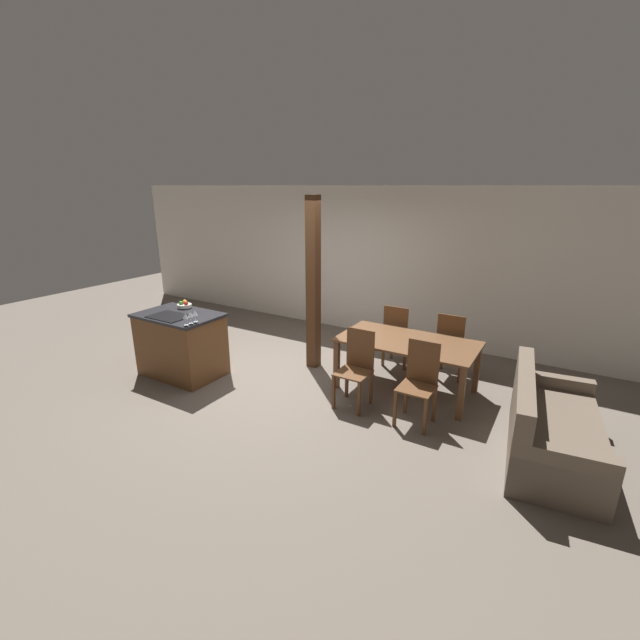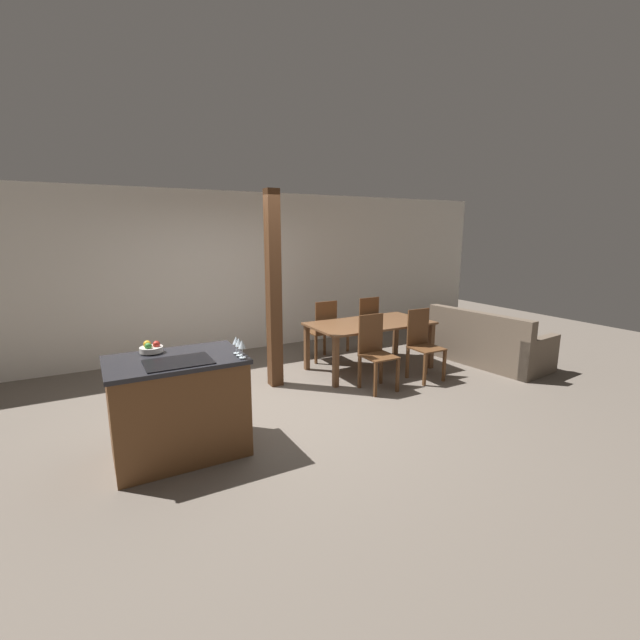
{
  "view_description": "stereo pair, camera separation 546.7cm",
  "coord_description": "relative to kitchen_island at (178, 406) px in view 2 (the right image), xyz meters",
  "views": [
    {
      "loc": [
        3.47,
        -4.54,
        2.7
      ],
      "look_at": [
        0.6,
        0.2,
        0.95
      ],
      "focal_mm": 24.0,
      "sensor_mm": 36.0,
      "label": 1
    },
    {
      "loc": [
        -1.96,
        -4.44,
        2.06
      ],
      "look_at": [
        0.6,
        0.2,
        0.95
      ],
      "focal_mm": 24.0,
      "sensor_mm": 36.0,
      "label": 2
    }
  ],
  "objects": [
    {
      "name": "kitchen_island",
      "position": [
        0.0,
        0.0,
        0.0
      ],
      "size": [
        1.2,
        0.8,
        0.94
      ],
      "color": "brown",
      "rests_on": "ground_plane"
    },
    {
      "name": "wine_glass_far",
      "position": [
        0.52,
        -0.16,
        0.59
      ],
      "size": [
        0.07,
        0.07,
        0.16
      ],
      "color": "silver",
      "rests_on": "kitchen_island"
    },
    {
      "name": "timber_post",
      "position": [
        1.5,
        1.26,
        0.82
      ],
      "size": [
        0.17,
        0.17,
        2.58
      ],
      "color": "#4C2D19",
      "rests_on": "ground_plane"
    },
    {
      "name": "dining_chair_near_right",
      "position": [
        3.43,
        0.5,
        0.04
      ],
      "size": [
        0.4,
        0.4,
        0.98
      ],
      "color": "brown",
      "rests_on": "ground_plane"
    },
    {
      "name": "dining_table",
      "position": [
        3.02,
        1.21,
        0.16
      ],
      "size": [
        1.82,
        0.97,
        0.72
      ],
      "color": "brown",
      "rests_on": "ground_plane"
    },
    {
      "name": "dining_chair_far_right",
      "position": [
        3.43,
        1.92,
        0.04
      ],
      "size": [
        0.4,
        0.4,
        0.98
      ],
      "rotation": [
        0.0,
        0.0,
        3.14
      ],
      "color": "brown",
      "rests_on": "ground_plane"
    },
    {
      "name": "wine_glass_middle",
      "position": [
        0.52,
        -0.24,
        0.59
      ],
      "size": [
        0.07,
        0.07,
        0.16
      ],
      "color": "silver",
      "rests_on": "kitchen_island"
    },
    {
      "name": "fruit_bowl",
      "position": [
        -0.16,
        0.27,
        0.51
      ],
      "size": [
        0.21,
        0.21,
        0.11
      ],
      "color": "silver",
      "rests_on": "kitchen_island"
    },
    {
      "name": "dining_chair_near_left",
      "position": [
        2.61,
        0.5,
        0.04
      ],
      "size": [
        0.4,
        0.4,
        0.98
      ],
      "color": "brown",
      "rests_on": "ground_plane"
    },
    {
      "name": "ground_plane",
      "position": [
        1.32,
        0.56,
        -0.47
      ],
      "size": [
        16.0,
        16.0,
        0.0
      ],
      "primitive_type": "plane",
      "color": "#665B51"
    },
    {
      "name": "wine_glass_near",
      "position": [
        0.52,
        -0.33,
        0.59
      ],
      "size": [
        0.07,
        0.07,
        0.16
      ],
      "color": "silver",
      "rests_on": "kitchen_island"
    },
    {
      "name": "wall_back",
      "position": [
        1.32,
        3.2,
        0.88
      ],
      "size": [
        11.2,
        0.08,
        2.7
      ],
      "color": "silver",
      "rests_on": "ground_plane"
    },
    {
      "name": "couch",
      "position": [
        4.82,
        0.55,
        -0.19
      ],
      "size": [
        1.02,
        1.84,
        0.85
      ],
      "rotation": [
        0.0,
        0.0,
        1.68
      ],
      "color": "brown",
      "rests_on": "ground_plane"
    },
    {
      "name": "dining_chair_far_left",
      "position": [
        2.61,
        1.92,
        0.04
      ],
      "size": [
        0.4,
        0.4,
        0.98
      ],
      "rotation": [
        0.0,
        0.0,
        3.14
      ],
      "color": "brown",
      "rests_on": "ground_plane"
    }
  ]
}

